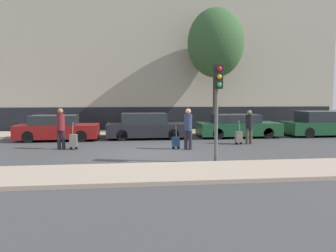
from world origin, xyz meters
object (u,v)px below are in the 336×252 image
at_px(parked_bicycle, 163,126).
at_px(trolley_right, 239,137).
at_px(parked_car_2, 238,126).
at_px(trolley_center, 176,142).
at_px(traffic_light, 217,94).
at_px(trolley_left, 73,141).
at_px(pedestrian_center, 188,126).
at_px(parked_car_1, 146,127).
at_px(pedestrian_right, 249,125).
at_px(bare_tree_near_crossing, 216,43).
at_px(pedestrian_left, 61,126).
at_px(parked_car_0, 57,129).
at_px(parked_car_3, 323,124).

bearing_deg(parked_bicycle, trolley_right, -57.09).
xyz_separation_m(parked_car_2, trolley_center, (-4.11, -3.76, -0.30)).
bearing_deg(traffic_light, trolley_left, 145.52).
relative_size(trolley_left, pedestrian_center, 0.67).
xyz_separation_m(parked_car_1, parked_car_2, (5.21, 0.03, -0.03)).
xyz_separation_m(trolley_center, parked_bicycle, (0.06, 5.90, 0.16)).
bearing_deg(pedestrian_right, traffic_light, -130.91).
relative_size(pedestrian_right, parked_bicycle, 0.94).
bearing_deg(trolley_left, parked_car_1, 44.42).
bearing_deg(bare_tree_near_crossing, trolley_right, -92.37).
bearing_deg(trolley_right, bare_tree_near_crossing, 87.63).
distance_m(pedestrian_left, bare_tree_near_crossing, 11.25).
bearing_deg(trolley_left, bare_tree_near_crossing, 36.55).
bearing_deg(traffic_light, pedestrian_left, 147.29).
xyz_separation_m(pedestrian_left, traffic_light, (5.97, -3.83, 1.39)).
bearing_deg(pedestrian_left, parked_bicycle, -122.47).
bearing_deg(parked_car_0, parked_bicycle, 21.52).
distance_m(trolley_left, traffic_light, 6.89).
bearing_deg(parked_car_3, parked_car_0, -179.34).
relative_size(trolley_left, trolley_center, 1.11).
xyz_separation_m(pedestrian_left, pedestrian_center, (5.53, -0.73, -0.00)).
xyz_separation_m(trolley_center, traffic_light, (0.94, -3.30, 2.09)).
height_order(parked_car_2, traffic_light, traffic_light).
relative_size(parked_car_0, trolley_center, 3.89).
height_order(parked_car_3, trolley_left, parked_car_3).
height_order(parked_car_1, parked_bicycle, parked_car_1).
bearing_deg(parked_bicycle, parked_car_1, -118.28).
height_order(parked_car_1, trolley_center, parked_car_1).
height_order(pedestrian_left, trolley_right, pedestrian_left).
bearing_deg(pedestrian_left, pedestrian_center, -176.56).
xyz_separation_m(parked_car_2, pedestrian_right, (-0.33, -2.68, 0.31)).
distance_m(pedestrian_left, pedestrian_right, 8.81).
xyz_separation_m(trolley_left, bare_tree_near_crossing, (7.93, 5.88, 5.29)).
bearing_deg(trolley_left, pedestrian_left, 168.99).
xyz_separation_m(parked_car_3, pedestrian_right, (-5.53, -2.67, 0.26)).
height_order(parked_car_0, parked_car_1, parked_car_1).
xyz_separation_m(parked_car_3, trolley_left, (-13.79, -3.33, -0.29)).
bearing_deg(parked_car_1, pedestrian_left, -140.71).
xyz_separation_m(trolley_left, pedestrian_right, (8.26, 0.66, 0.55)).
bearing_deg(trolley_left, pedestrian_right, 4.59).
xyz_separation_m(pedestrian_left, parked_bicycle, (5.08, 5.37, -0.54)).
distance_m(parked_car_2, pedestrian_left, 9.69).
distance_m(trolley_left, trolley_center, 4.50).
relative_size(trolley_center, pedestrian_right, 0.65).
height_order(parked_car_2, pedestrian_center, pedestrian_center).
distance_m(trolley_left, pedestrian_center, 5.07).
distance_m(parked_car_0, trolley_center, 6.84).
relative_size(pedestrian_right, bare_tree_near_crossing, 0.21).
distance_m(pedestrian_right, parked_bicycle, 6.10).
distance_m(pedestrian_left, parked_bicycle, 7.42).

